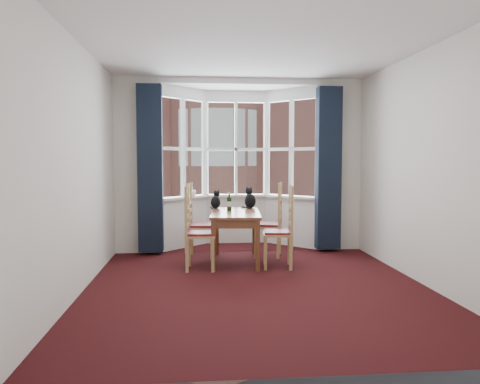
{
  "coord_description": "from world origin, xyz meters",
  "views": [
    {
      "loc": [
        -0.69,
        -5.32,
        1.5
      ],
      "look_at": [
        -0.11,
        1.05,
        1.05
      ],
      "focal_mm": 35.0,
      "sensor_mm": 36.0,
      "label": 1
    }
  ],
  "objects": [
    {
      "name": "curtain_left",
      "position": [
        -1.42,
        2.07,
        1.35
      ],
      "size": [
        0.38,
        0.22,
        2.6
      ],
      "primitive_type": "cube",
      "color": "black",
      "rests_on": "floor"
    },
    {
      "name": "candle_short",
      "position": [
        -0.75,
        2.63,
        0.92
      ],
      "size": [
        0.06,
        0.06,
        0.11
      ],
      "primitive_type": "cylinder",
      "color": "white",
      "rests_on": "bay_window"
    },
    {
      "name": "chair_right_far",
      "position": [
        0.48,
        1.75,
        0.47
      ],
      "size": [
        0.49,
        0.5,
        0.92
      ],
      "color": "tan",
      "rests_on": "floor"
    },
    {
      "name": "floor",
      "position": [
        0.0,
        0.0,
        0.0
      ],
      "size": [
        4.5,
        4.5,
        0.0
      ],
      "primitive_type": "plane",
      "color": "black",
      "rests_on": "ground"
    },
    {
      "name": "bay_window",
      "position": [
        0.0,
        2.75,
        1.4
      ],
      "size": [
        2.76,
        0.94,
        2.8
      ],
      "color": "white",
      "rests_on": "floor"
    },
    {
      "name": "wall_back_pier_left",
      "position": [
        -1.65,
        2.25,
        1.4
      ],
      "size": [
        0.7,
        0.12,
        2.8
      ],
      "primitive_type": "cube",
      "color": "silver",
      "rests_on": "floor"
    },
    {
      "name": "tenement_building",
      "position": [
        0.0,
        14.01,
        1.6
      ],
      "size": [
        18.4,
        7.8,
        15.2
      ],
      "color": "#955A4D",
      "rests_on": "street"
    },
    {
      "name": "street",
      "position": [
        0.0,
        32.25,
        -6.0
      ],
      "size": [
        80.0,
        80.0,
        0.0
      ],
      "primitive_type": "plane",
      "color": "#333335",
      "rests_on": "ground"
    },
    {
      "name": "ceiling",
      "position": [
        0.0,
        0.0,
        2.8
      ],
      "size": [
        4.5,
        4.5,
        0.0
      ],
      "primitive_type": "plane",
      "rotation": [
        3.14,
        0.0,
        0.0
      ],
      "color": "white",
      "rests_on": "floor"
    },
    {
      "name": "cat_right",
      "position": [
        0.14,
        1.96,
        0.86
      ],
      "size": [
        0.21,
        0.27,
        0.35
      ],
      "color": "black",
      "rests_on": "dining_table"
    },
    {
      "name": "wall_back_pier_right",
      "position": [
        1.65,
        2.25,
        1.4
      ],
      "size": [
        0.7,
        0.12,
        2.8
      ],
      "primitive_type": "cube",
      "color": "silver",
      "rests_on": "floor"
    },
    {
      "name": "wall_near",
      "position": [
        0.0,
        -2.25,
        1.4
      ],
      "size": [
        4.0,
        0.0,
        4.0
      ],
      "primitive_type": "plane",
      "rotation": [
        -1.57,
        0.0,
        0.0
      ],
      "color": "silver",
      "rests_on": "floor"
    },
    {
      "name": "wall_right",
      "position": [
        2.0,
        0.0,
        1.4
      ],
      "size": [
        0.0,
        4.5,
        4.5
      ],
      "primitive_type": "plane",
      "rotation": [
        1.57,
        0.0,
        -1.57
      ],
      "color": "silver",
      "rests_on": "floor"
    },
    {
      "name": "curtain_right",
      "position": [
        1.42,
        2.07,
        1.35
      ],
      "size": [
        0.38,
        0.22,
        2.6
      ],
      "primitive_type": "cube",
      "color": "black",
      "rests_on": "floor"
    },
    {
      "name": "wine_bottle",
      "position": [
        -0.22,
        1.61,
        0.85
      ],
      "size": [
        0.07,
        0.07,
        0.27
      ],
      "color": "black",
      "rests_on": "dining_table"
    },
    {
      "name": "wall_left",
      "position": [
        -2.0,
        0.0,
        1.4
      ],
      "size": [
        0.0,
        4.5,
        4.5
      ],
      "primitive_type": "plane",
      "rotation": [
        1.57,
        0.0,
        1.57
      ],
      "color": "silver",
      "rests_on": "floor"
    },
    {
      "name": "dining_table",
      "position": [
        -0.14,
        1.41,
        0.63
      ],
      "size": [
        0.8,
        1.35,
        0.73
      ],
      "color": "brown",
      "rests_on": "floor"
    },
    {
      "name": "candle_tall",
      "position": [
        -0.77,
        2.6,
        0.92
      ],
      "size": [
        0.06,
        0.06,
        0.11
      ],
      "primitive_type": "cylinder",
      "color": "white",
      "rests_on": "bay_window"
    },
    {
      "name": "cat_left",
      "position": [
        -0.4,
        1.95,
        0.84
      ],
      "size": [
        0.21,
        0.25,
        0.3
      ],
      "color": "black",
      "rests_on": "dining_table"
    },
    {
      "name": "chair_left_near",
      "position": [
        -0.74,
        1.0,
        0.47
      ],
      "size": [
        0.43,
        0.45,
        0.92
      ],
      "color": "tan",
      "rests_on": "floor"
    },
    {
      "name": "chair_right_near",
      "position": [
        0.5,
        1.0,
        0.47
      ],
      "size": [
        0.45,
        0.47,
        0.92
      ],
      "color": "tan",
      "rests_on": "floor"
    },
    {
      "name": "chair_left_far",
      "position": [
        -0.72,
        1.77,
        0.47
      ],
      "size": [
        0.44,
        0.46,
        0.92
      ],
      "color": "tan",
      "rests_on": "floor"
    }
  ]
}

